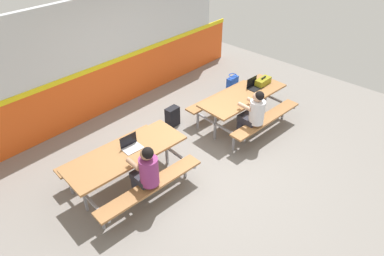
% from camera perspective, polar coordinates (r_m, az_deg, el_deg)
% --- Properties ---
extents(ground_plane, '(10.00, 10.00, 0.02)m').
position_cam_1_polar(ground_plane, '(6.77, 0.94, -4.38)').
color(ground_plane, gray).
extents(accent_backdrop, '(8.00, 0.14, 2.60)m').
position_cam_1_polar(accent_backdrop, '(7.87, -13.87, 11.36)').
color(accent_backdrop, '#E55119').
rests_on(accent_backdrop, ground).
extents(picnic_table_left, '(2.10, 1.69, 0.74)m').
position_cam_1_polar(picnic_table_left, '(5.83, -10.82, -5.26)').
color(picnic_table_left, '#9E6B3D').
rests_on(picnic_table_left, ground).
extents(picnic_table_right, '(2.10, 1.69, 0.74)m').
position_cam_1_polar(picnic_table_right, '(7.38, 8.52, 4.49)').
color(picnic_table_right, '#9E6B3D').
rests_on(picnic_table_right, ground).
extents(student_nearer, '(0.38, 0.53, 1.21)m').
position_cam_1_polar(student_nearer, '(5.38, -7.67, -7.10)').
color(student_nearer, '#2D2D38').
rests_on(student_nearer, ground).
extents(student_further, '(0.38, 0.53, 1.21)m').
position_cam_1_polar(student_further, '(6.78, 10.24, 2.59)').
color(student_further, '#2D2D38').
rests_on(student_further, ground).
extents(laptop_silver, '(0.34, 0.24, 0.22)m').
position_cam_1_polar(laptop_silver, '(5.78, -10.15, -2.92)').
color(laptop_silver, silver).
rests_on(laptop_silver, picnic_table_left).
extents(laptop_dark, '(0.34, 0.24, 0.22)m').
position_cam_1_polar(laptop_dark, '(7.57, 10.30, 6.95)').
color(laptop_dark, black).
rests_on(laptop_dark, picnic_table_right).
extents(toolbox_grey, '(0.40, 0.18, 0.18)m').
position_cam_1_polar(toolbox_grey, '(7.74, 11.80, 7.63)').
color(toolbox_grey, olive).
rests_on(toolbox_grey, picnic_table_right).
extents(backpack_dark, '(0.30, 0.22, 0.44)m').
position_cam_1_polar(backpack_dark, '(7.45, -3.33, 1.91)').
color(backpack_dark, black).
rests_on(backpack_dark, ground).
extents(tote_bag_bright, '(0.34, 0.21, 0.43)m').
position_cam_1_polar(tote_bag_bright, '(8.89, 6.76, 7.44)').
color(tote_bag_bright, '#1E47B2').
rests_on(tote_bag_bright, ground).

